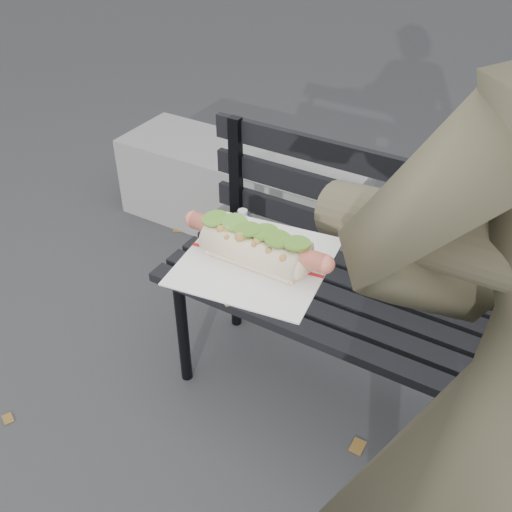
{
  "coord_description": "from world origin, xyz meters",
  "views": [
    {
      "loc": [
        0.25,
        -0.5,
        1.67
      ],
      "look_at": [
        -0.08,
        0.05,
        1.19
      ],
      "focal_mm": 42.0,
      "sensor_mm": 36.0,
      "label": 1
    }
  ],
  "objects": [
    {
      "name": "park_bench",
      "position": [
        -0.09,
        0.9,
        0.52
      ],
      "size": [
        1.5,
        0.44,
        0.88
      ],
      "color": "black",
      "rests_on": "ground"
    },
    {
      "name": "concrete_block",
      "position": [
        -1.11,
        1.62,
        0.2
      ],
      "size": [
        1.2,
        0.4,
        0.4
      ],
      "primitive_type": "cube",
      "color": "slate",
      "rests_on": "ground"
    },
    {
      "name": "held_hotdog",
      "position": [
        0.12,
        0.13,
        1.23
      ],
      "size": [
        0.64,
        0.33,
        0.2
      ],
      "color": "#4A4731"
    }
  ]
}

